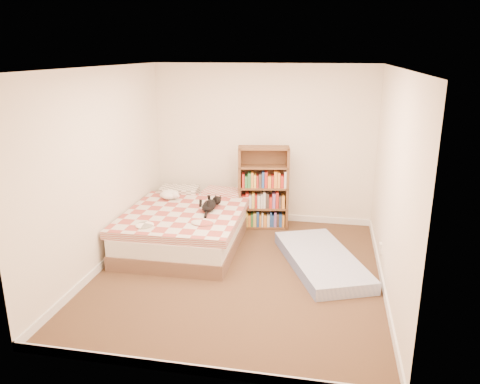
% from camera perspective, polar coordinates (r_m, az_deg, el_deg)
% --- Properties ---
extents(room, '(3.51, 4.01, 2.51)m').
position_cam_1_polar(room, '(5.56, -0.11, 1.39)').
color(room, '#4C2F20').
rests_on(room, ground).
extents(bed, '(1.62, 2.19, 0.58)m').
position_cam_1_polar(bed, '(6.83, -6.40, -3.97)').
color(bed, brown).
rests_on(bed, room).
extents(bookshelf, '(0.82, 0.39, 1.29)m').
position_cam_1_polar(bookshelf, '(7.31, 2.87, -0.57)').
color(bookshelf, brown).
rests_on(bookshelf, room).
extents(floor_mattress, '(1.37, 1.90, 0.16)m').
position_cam_1_polar(floor_mattress, '(6.21, 9.89, -8.19)').
color(floor_mattress, '#6877AD').
rests_on(floor_mattress, room).
extents(black_cat, '(0.30, 0.69, 0.16)m').
position_cam_1_polar(black_cat, '(6.62, -3.69, -1.56)').
color(black_cat, black).
rests_on(black_cat, bed).
extents(white_dog, '(0.34, 0.36, 0.14)m').
position_cam_1_polar(white_dog, '(7.15, -8.57, -0.32)').
color(white_dog, white).
rests_on(white_dog, bed).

